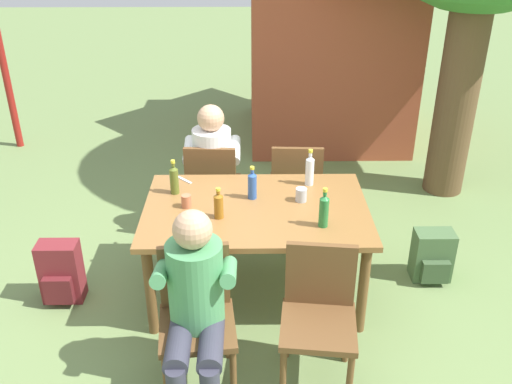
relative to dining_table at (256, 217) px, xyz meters
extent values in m
plane|color=#6B844C|center=(0.00, 0.00, -0.64)|extent=(24.00, 24.00, 0.00)
cube|color=olive|center=(0.00, 0.00, 0.06)|extent=(1.57, 1.04, 0.04)
cylinder|color=brown|center=(-0.71, -0.44, -0.30)|extent=(0.07, 0.07, 0.69)
cylinder|color=brown|center=(0.71, -0.44, -0.30)|extent=(0.07, 0.07, 0.69)
cylinder|color=brown|center=(-0.71, 0.44, -0.30)|extent=(0.07, 0.07, 0.69)
cylinder|color=brown|center=(0.71, 0.44, -0.30)|extent=(0.07, 0.07, 0.69)
cube|color=brown|center=(-0.35, 0.90, -0.21)|extent=(0.46, 0.46, 0.04)
cube|color=brown|center=(-0.36, 0.70, 0.02)|extent=(0.42, 0.06, 0.42)
cylinder|color=brown|center=(-0.15, 1.08, -0.44)|extent=(0.04, 0.04, 0.41)
cylinder|color=brown|center=(-0.53, 1.10, -0.44)|extent=(0.04, 0.04, 0.41)
cylinder|color=brown|center=(-0.17, 0.70, -0.44)|extent=(0.04, 0.04, 0.41)
cylinder|color=brown|center=(-0.55, 0.72, -0.44)|extent=(0.04, 0.04, 0.41)
cube|color=brown|center=(-0.35, -0.90, -0.21)|extent=(0.49, 0.49, 0.04)
cube|color=brown|center=(-0.38, -0.70, 0.02)|extent=(0.42, 0.09, 0.42)
cylinder|color=brown|center=(-0.52, -1.11, -0.44)|extent=(0.04, 0.04, 0.41)
cylinder|color=brown|center=(-0.14, -1.07, -0.44)|extent=(0.04, 0.04, 0.41)
cylinder|color=brown|center=(-0.56, -0.73, -0.44)|extent=(0.04, 0.04, 0.41)
cylinder|color=brown|center=(-0.19, -0.69, -0.44)|extent=(0.04, 0.04, 0.41)
cube|color=brown|center=(0.35, -0.90, -0.21)|extent=(0.49, 0.49, 0.04)
cube|color=brown|center=(0.38, -0.70, 0.02)|extent=(0.42, 0.09, 0.42)
cylinder|color=brown|center=(0.14, -1.07, -0.44)|extent=(0.04, 0.04, 0.41)
cylinder|color=brown|center=(0.52, -1.11, -0.44)|extent=(0.04, 0.04, 0.41)
cylinder|color=brown|center=(0.19, -0.69, -0.44)|extent=(0.04, 0.04, 0.41)
cylinder|color=brown|center=(0.56, -0.74, -0.44)|extent=(0.04, 0.04, 0.41)
cube|color=brown|center=(0.35, 0.90, -0.21)|extent=(0.46, 0.46, 0.04)
cube|color=brown|center=(0.34, 0.70, 0.02)|extent=(0.42, 0.06, 0.42)
cylinder|color=brown|center=(0.55, 1.08, -0.44)|extent=(0.04, 0.04, 0.41)
cylinder|color=brown|center=(0.17, 1.10, -0.44)|extent=(0.04, 0.04, 0.41)
cylinder|color=brown|center=(0.53, 0.70, -0.44)|extent=(0.04, 0.04, 0.41)
cylinder|color=brown|center=(0.15, 0.72, -0.44)|extent=(0.04, 0.04, 0.41)
cylinder|color=white|center=(-0.35, 0.85, 0.07)|extent=(0.32, 0.32, 0.52)
sphere|color=tan|center=(-0.35, 0.85, 0.43)|extent=(0.22, 0.22, 0.22)
cylinder|color=#383847|center=(-0.26, 1.05, -0.19)|extent=(0.14, 0.40, 0.14)
cylinder|color=#383847|center=(-0.26, 1.25, -0.42)|extent=(0.11, 0.11, 0.45)
cylinder|color=white|center=(-0.16, 0.85, 0.14)|extent=(0.09, 0.31, 0.16)
cylinder|color=#383847|center=(-0.44, 1.05, -0.19)|extent=(0.14, 0.40, 0.14)
cylinder|color=#383847|center=(-0.44, 1.25, -0.42)|extent=(0.11, 0.11, 0.45)
cylinder|color=white|center=(-0.54, 0.85, 0.14)|extent=(0.09, 0.31, 0.16)
cylinder|color=#4C935B|center=(-0.35, -0.85, 0.07)|extent=(0.32, 0.32, 0.52)
sphere|color=tan|center=(-0.35, -0.85, 0.43)|extent=(0.22, 0.22, 0.22)
cylinder|color=#383847|center=(-0.44, -1.05, -0.19)|extent=(0.14, 0.40, 0.14)
cylinder|color=#4C935B|center=(-0.54, -0.85, 0.14)|extent=(0.09, 0.31, 0.16)
cylinder|color=#383847|center=(-0.26, -1.05, -0.19)|extent=(0.14, 0.40, 0.14)
cylinder|color=#4C935B|center=(-0.16, -0.85, 0.14)|extent=(0.09, 0.31, 0.16)
cylinder|color=#566623|center=(-0.59, 0.22, 0.18)|extent=(0.06, 0.06, 0.19)
cone|color=#566623|center=(-0.59, 0.22, 0.28)|extent=(0.06, 0.06, 0.03)
cylinder|color=#566623|center=(-0.59, 0.22, 0.31)|extent=(0.03, 0.03, 0.03)
cylinder|color=yellow|center=(-0.59, 0.22, 0.33)|extent=(0.03, 0.03, 0.02)
cylinder|color=white|center=(0.40, 0.35, 0.18)|extent=(0.06, 0.06, 0.20)
cone|color=white|center=(0.40, 0.35, 0.30)|extent=(0.06, 0.06, 0.03)
cylinder|color=white|center=(0.40, 0.35, 0.33)|extent=(0.03, 0.03, 0.03)
cylinder|color=yellow|center=(0.40, 0.35, 0.35)|extent=(0.03, 0.03, 0.02)
cylinder|color=#996019|center=(-0.25, -0.14, 0.16)|extent=(0.06, 0.06, 0.16)
cone|color=#996019|center=(-0.25, -0.14, 0.25)|extent=(0.06, 0.06, 0.02)
cylinder|color=#996019|center=(-0.25, -0.14, 0.28)|extent=(0.03, 0.03, 0.02)
cylinder|color=yellow|center=(-0.25, -0.14, 0.30)|extent=(0.03, 0.03, 0.02)
cylinder|color=#2D56A3|center=(-0.02, 0.14, 0.17)|extent=(0.06, 0.06, 0.18)
cone|color=#2D56A3|center=(-0.02, 0.14, 0.27)|extent=(0.06, 0.06, 0.02)
cylinder|color=#2D56A3|center=(-0.02, 0.14, 0.30)|extent=(0.03, 0.03, 0.02)
cylinder|color=yellow|center=(-0.02, 0.14, 0.32)|extent=(0.03, 0.03, 0.02)
cylinder|color=#287A38|center=(0.44, -0.26, 0.18)|extent=(0.06, 0.06, 0.20)
cone|color=#287A38|center=(0.44, -0.26, 0.30)|extent=(0.06, 0.06, 0.03)
cylinder|color=#287A38|center=(0.44, -0.26, 0.32)|extent=(0.03, 0.03, 0.03)
cylinder|color=yellow|center=(0.44, -0.26, 0.35)|extent=(0.03, 0.03, 0.02)
cylinder|color=#B2B7BC|center=(0.32, 0.09, 0.13)|extent=(0.08, 0.08, 0.10)
cylinder|color=#BC6B47|center=(-0.49, 0.01, 0.13)|extent=(0.07, 0.07, 0.09)
cube|color=silver|center=(-0.55, 0.43, 0.08)|extent=(0.14, 0.14, 0.01)
cube|color=black|center=(-0.63, 0.51, 0.09)|extent=(0.07, 0.07, 0.01)
cube|color=maroon|center=(-1.42, -0.07, -0.41)|extent=(0.29, 0.17, 0.47)
cube|color=maroon|center=(-1.42, -0.18, -0.49)|extent=(0.20, 0.06, 0.21)
cube|color=#47663D|center=(1.36, 0.16, -0.44)|extent=(0.30, 0.18, 0.41)
cube|color=#395130|center=(1.36, 0.04, -0.51)|extent=(0.21, 0.06, 0.18)
cylinder|color=brown|center=(1.91, 1.65, 0.51)|extent=(0.38, 0.38, 2.31)
cube|color=#9E472D|center=(0.89, 3.22, 0.35)|extent=(1.80, 1.78, 1.98)
camera|label=1|loc=(-0.04, -3.47, 2.04)|focal=40.03mm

